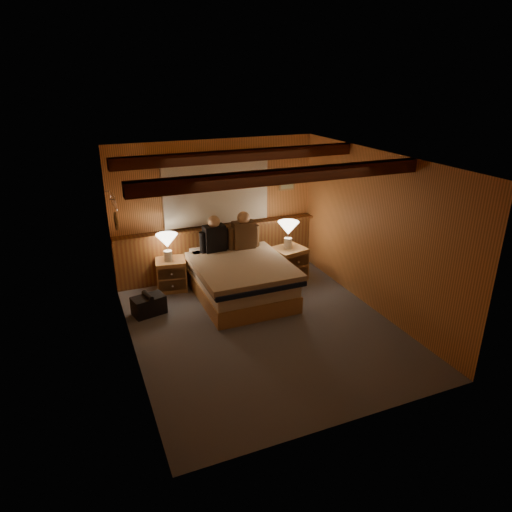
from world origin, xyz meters
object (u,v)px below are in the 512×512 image
nightstand_left (171,274)px  person_right (244,233)px  lamp_left (167,242)px  nightstand_right (289,264)px  duffel_bag (149,305)px  person_left (214,236)px  bed (241,279)px  lamp_right (288,230)px

nightstand_left → person_right: (1.24, -0.17, 0.62)m
lamp_left → person_right: (1.28, -0.14, 0.04)m
nightstand_right → nightstand_left: bearing=157.1°
duffel_bag → nightstand_left: bearing=41.1°
person_left → bed: bearing=-73.9°
person_left → nightstand_left: bearing=167.0°
lamp_left → lamp_right: (2.02, -0.33, 0.06)m
nightstand_left → duffel_bag: (-0.51, -0.72, -0.12)m
person_left → person_right: person_right is taller
nightstand_left → lamp_right: bearing=-1.3°
lamp_left → duffel_bag: bearing=-125.0°
person_left → duffel_bag: size_ratio=1.20×
nightstand_right → lamp_left: bearing=158.2°
lamp_right → person_right: 0.77m
nightstand_left → nightstand_right: bearing=-1.9°
lamp_right → person_right: (-0.74, 0.19, -0.02)m
person_right → bed: bearing=-113.7°
person_right → lamp_left: bearing=176.5°
duffel_bag → bed: bearing=-13.5°
bed → person_right: (0.27, 0.55, 0.56)m
lamp_right → person_left: person_left is taller
person_right → nightstand_right: bearing=-13.5°
nightstand_left → lamp_left: bearing=-126.8°
bed → nightstand_right: (1.04, 0.34, -0.04)m
bed → nightstand_right: bearing=18.1°
person_right → person_left: bearing=176.1°
bed → person_right: person_right is taller
person_left → duffel_bag: person_left is taller
nightstand_left → nightstand_right: size_ratio=0.89×
lamp_left → person_right: person_right is taller
person_left → person_right: 0.51m
lamp_left → lamp_right: lamp_right is taller
nightstand_left → bed: bearing=-27.7°
duffel_bag → person_right: bearing=4.0°
nightstand_right → lamp_right: lamp_right is taller
person_left → duffel_bag: (-1.25, -0.61, -0.73)m
nightstand_left → nightstand_right: (2.01, -0.39, 0.02)m
nightstand_left → lamp_right: lamp_right is taller
lamp_right → duffel_bag: (-2.50, -0.36, -0.76)m
lamp_right → person_right: bearing=165.4°
bed → duffel_bag: bearing=180.0°
nightstand_left → person_left: bearing=0.4°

